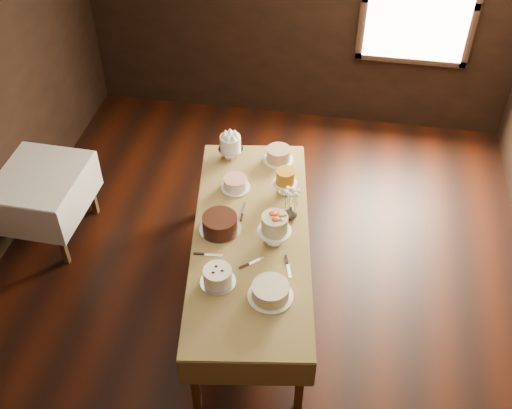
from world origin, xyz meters
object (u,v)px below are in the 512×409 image
at_px(display_table, 251,239).
at_px(cake_server_b, 289,271).
at_px(cake_flowers, 274,230).
at_px(cake_server_a, 257,260).
at_px(cake_speckled, 278,155).
at_px(flower_vase, 291,213).
at_px(cake_meringue, 231,148).
at_px(cake_server_d, 285,212).
at_px(cake_cream, 270,292).
at_px(cake_chocolate, 220,224).
at_px(side_table, 34,181).
at_px(cake_caramel, 285,183).
at_px(cake_lattice, 235,184).
at_px(cake_swirl, 218,277).
at_px(cake_server_c, 244,208).
at_px(cake_server_e, 214,255).

relative_size(display_table, cake_server_b, 10.82).
bearing_deg(display_table, cake_flowers, -10.50).
bearing_deg(cake_server_a, cake_speckled, 49.57).
bearing_deg(cake_server_b, flower_vase, 169.83).
relative_size(cake_meringue, cake_server_d, 1.06).
bearing_deg(cake_cream, cake_chocolate, 129.71).
relative_size(cake_server_d, flower_vase, 1.94).
xyz_separation_m(cake_speckled, cake_flowers, (0.13, -1.07, 0.06)).
relative_size(side_table, cake_caramel, 3.60).
relative_size(side_table, cake_lattice, 3.03).
bearing_deg(cake_lattice, cake_server_a, -67.71).
xyz_separation_m(side_table, cake_caramel, (2.38, 0.15, 0.21)).
distance_m(cake_speckled, cake_chocolate, 1.07).
height_order(side_table, cake_server_a, cake_server_a).
height_order(cake_speckled, cake_cream, cake_speckled).
bearing_deg(cake_server_a, display_table, 68.18).
height_order(cake_caramel, cake_server_b, cake_caramel).
height_order(cake_meringue, cake_chocolate, cake_meringue).
distance_m(cake_meringue, cake_lattice, 0.46).
height_order(cake_speckled, cake_lattice, cake_speckled).
bearing_deg(cake_speckled, cake_swirl, -98.40).
bearing_deg(flower_vase, cake_meringue, 132.46).
xyz_separation_m(cake_cream, cake_server_b, (0.10, 0.28, -0.05)).
height_order(cake_server_a, cake_server_c, same).
xyz_separation_m(side_table, cake_speckled, (2.25, 0.60, 0.16)).
height_order(cake_flowers, cake_server_d, cake_flowers).
relative_size(cake_cream, cake_server_d, 1.47).
height_order(display_table, cake_server_d, cake_server_d).
distance_m(side_table, cake_swirl, 2.26).
distance_m(cake_caramel, cake_chocolate, 0.74).
relative_size(cake_swirl, cake_server_e, 1.23).
bearing_deg(cake_server_c, cake_chocolate, 150.44).
bearing_deg(cake_speckled, flower_vase, -74.04).
relative_size(cake_flowers, cake_server_b, 1.21).
bearing_deg(cake_server_c, cake_server_e, 164.41).
distance_m(cake_speckled, cake_caramel, 0.47).
distance_m(side_table, cake_server_d, 2.42).
bearing_deg(flower_vase, cake_speckled, 105.96).
xyz_separation_m(cake_cream, cake_server_e, (-0.52, 0.34, -0.05)).
distance_m(cake_flowers, flower_vase, 0.32).
bearing_deg(cake_chocolate, cake_flowers, -6.62).
xyz_separation_m(display_table, cake_speckled, (0.08, 1.03, 0.12)).
bearing_deg(cake_server_e, cake_cream, -37.93).
relative_size(cake_meringue, cake_server_e, 1.06).
distance_m(side_table, flower_vase, 2.49).
bearing_deg(display_table, cake_server_e, -132.05).
distance_m(cake_swirl, cake_server_d, 0.97).
height_order(cake_chocolate, cake_server_d, cake_chocolate).
xyz_separation_m(side_table, cake_flowers, (2.38, -0.48, 0.22)).
bearing_deg(cake_server_c, cake_swirl, 174.83).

